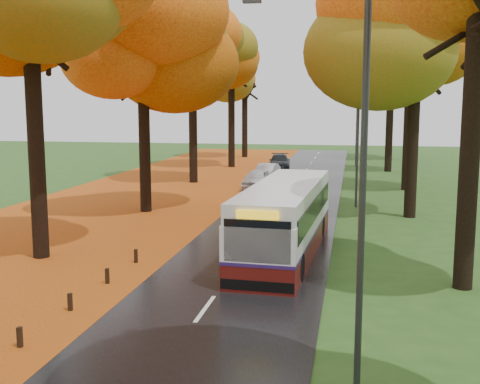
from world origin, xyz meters
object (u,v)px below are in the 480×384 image
(streetlamp_near, at_px, (350,159))
(car_white, at_px, (257,179))
(car_dark, at_px, (280,162))
(streetlamp_mid, at_px, (353,123))
(car_silver, at_px, (267,172))
(bus, at_px, (285,217))
(streetlamp_far, at_px, (354,115))

(streetlamp_near, relative_size, car_white, 2.05)
(streetlamp_near, xyz_separation_m, car_dark, (-6.30, 40.19, -4.03))
(streetlamp_near, height_order, streetlamp_mid, same)
(streetlamp_mid, bearing_deg, car_silver, 121.33)
(car_dark, bearing_deg, bus, -88.68)
(streetlamp_mid, distance_m, car_dark, 19.66)
(car_white, bearing_deg, streetlamp_far, 72.11)
(streetlamp_mid, height_order, bus, streetlamp_mid)
(streetlamp_mid, bearing_deg, streetlamp_far, 90.00)
(streetlamp_mid, height_order, car_dark, streetlamp_mid)
(streetlamp_mid, bearing_deg, streetlamp_near, -90.00)
(streetlamp_mid, relative_size, streetlamp_far, 1.00)
(streetlamp_far, height_order, car_white, streetlamp_far)
(car_silver, bearing_deg, streetlamp_mid, -52.60)
(streetlamp_near, distance_m, streetlamp_mid, 22.00)
(bus, xyz_separation_m, car_dark, (-3.85, 29.55, -0.78))
(streetlamp_near, distance_m, car_silver, 33.20)
(car_white, bearing_deg, bus, -73.98)
(car_white, bearing_deg, car_silver, 93.46)
(streetlamp_near, relative_size, car_dark, 1.81)
(streetlamp_far, relative_size, car_dark, 1.81)
(streetlamp_mid, relative_size, car_white, 2.05)
(streetlamp_near, height_order, car_silver, streetlamp_near)
(streetlamp_near, xyz_separation_m, car_white, (-6.30, 27.89, -4.01))
(streetlamp_near, bearing_deg, car_dark, 98.91)
(car_white, xyz_separation_m, car_dark, (0.00, 12.29, -0.02))
(streetlamp_far, height_order, bus, streetlamp_far)
(bus, xyz_separation_m, car_silver, (-3.85, 21.71, -0.80))
(car_silver, bearing_deg, car_white, -83.93)
(car_white, relative_size, car_dark, 0.88)
(car_dark, bearing_deg, streetlamp_near, -87.19)
(streetlamp_near, bearing_deg, streetlamp_far, 90.00)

